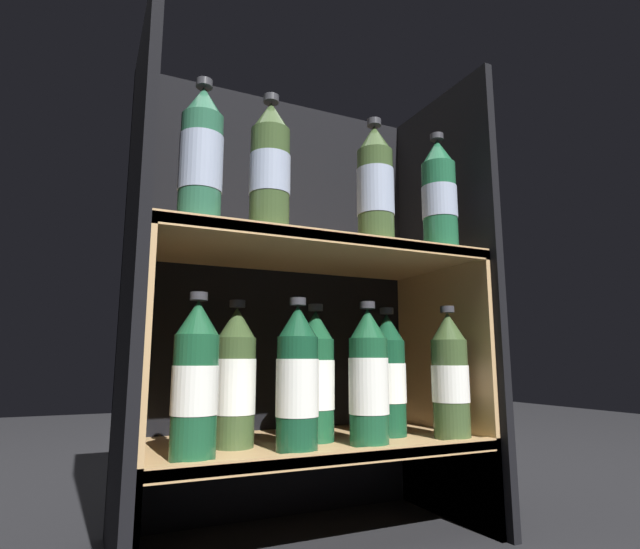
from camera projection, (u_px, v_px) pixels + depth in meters
fridge_back_wall at (281, 296)px, 1.26m from camera, size 0.76×0.02×1.04m
fridge_side_left at (132, 274)px, 0.94m from camera, size 0.02×0.39×1.04m
fridge_side_right at (444, 295)px, 1.25m from camera, size 0.02×0.39×1.04m
shelf_lower at (312, 456)px, 1.03m from camera, size 0.72×0.35×0.20m
shelf_upper at (311, 322)px, 1.08m from camera, size 0.72×0.35×0.60m
bottle_upper_front_0 at (201, 158)px, 0.91m from camera, size 0.08×0.08×0.28m
bottle_upper_front_1 at (270, 169)px, 0.97m from camera, size 0.08×0.08×0.28m
bottle_upper_front_2 at (375, 187)px, 1.07m from camera, size 0.08×0.08×0.28m
bottle_upper_front_3 at (439, 197)px, 1.14m from camera, size 0.08×0.08×0.28m
bottle_lower_front_0 at (195, 381)px, 0.85m from camera, size 0.08×0.08×0.28m
bottle_lower_front_1 at (297, 380)px, 0.93m from camera, size 0.08×0.08×0.28m
bottle_lower_front_2 at (369, 379)px, 0.99m from camera, size 0.08×0.08×0.28m
bottle_lower_front_3 at (450, 377)px, 1.07m from camera, size 0.08×0.08×0.28m
bottle_lower_back_0 at (235, 379)px, 0.96m from camera, size 0.08×0.08×0.28m
bottle_lower_back_1 at (315, 378)px, 1.04m from camera, size 0.08×0.08×0.28m
bottle_lower_back_2 at (388, 376)px, 1.11m from camera, size 0.08×0.08×0.28m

